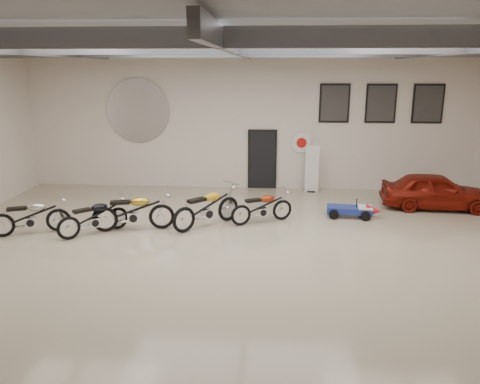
# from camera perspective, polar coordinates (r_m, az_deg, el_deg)

# --- Properties ---
(floor) EXTENTS (16.00, 12.00, 0.01)m
(floor) POSITION_cam_1_polar(r_m,az_deg,el_deg) (11.67, -0.39, -6.75)
(floor) COLOR tan
(floor) RESTS_ON ground
(ceiling) EXTENTS (16.00, 12.00, 0.01)m
(ceiling) POSITION_cam_1_polar(r_m,az_deg,el_deg) (10.86, -0.44, 18.57)
(ceiling) COLOR gray
(ceiling) RESTS_ON back_wall
(back_wall) EXTENTS (16.00, 0.02, 5.00)m
(back_wall) POSITION_cam_1_polar(r_m,az_deg,el_deg) (16.93, 1.08, 8.80)
(back_wall) COLOR beige
(back_wall) RESTS_ON floor
(ceiling_beams) EXTENTS (15.80, 11.80, 0.32)m
(ceiling_beams) POSITION_cam_1_polar(r_m,az_deg,el_deg) (10.85, -0.44, 17.25)
(ceiling_beams) COLOR #5B5D63
(ceiling_beams) RESTS_ON ceiling
(door) EXTENTS (0.92, 0.08, 2.10)m
(door) POSITION_cam_1_polar(r_m,az_deg,el_deg) (17.08, 2.73, 3.92)
(door) COLOR black
(door) RESTS_ON back_wall
(logo_plaque) EXTENTS (2.30, 0.06, 1.16)m
(logo_plaque) POSITION_cam_1_polar(r_m,az_deg,el_deg) (17.50, -12.32, 9.65)
(logo_plaque) COLOR silver
(logo_plaque) RESTS_ON back_wall
(poster_left) EXTENTS (1.05, 0.08, 1.35)m
(poster_left) POSITION_cam_1_polar(r_m,az_deg,el_deg) (16.96, 11.44, 10.56)
(poster_left) COLOR black
(poster_left) RESTS_ON back_wall
(poster_mid) EXTENTS (1.05, 0.08, 1.35)m
(poster_mid) POSITION_cam_1_polar(r_m,az_deg,el_deg) (17.24, 16.80, 10.29)
(poster_mid) COLOR black
(poster_mid) RESTS_ON back_wall
(poster_right) EXTENTS (1.05, 0.08, 1.35)m
(poster_right) POSITION_cam_1_polar(r_m,az_deg,el_deg) (17.66, 21.94, 9.96)
(poster_right) COLOR black
(poster_right) RESTS_ON back_wall
(oil_sign) EXTENTS (0.72, 0.10, 0.72)m
(oil_sign) POSITION_cam_1_polar(r_m,az_deg,el_deg) (17.00, 7.50, 5.98)
(oil_sign) COLOR white
(oil_sign) RESTS_ON back_wall
(banner_stand) EXTENTS (0.49, 0.22, 1.75)m
(banner_stand) POSITION_cam_1_polar(r_m,az_deg,el_deg) (16.74, 8.77, 2.91)
(banner_stand) COLOR white
(banner_stand) RESTS_ON floor
(motorcycle_silver) EXTENTS (2.06, 1.31, 1.03)m
(motorcycle_silver) POSITION_cam_1_polar(r_m,az_deg,el_deg) (13.58, -24.24, -2.66)
(motorcycle_silver) COLOR silver
(motorcycle_silver) RESTS_ON floor
(motorcycle_black) EXTENTS (1.82, 1.71, 0.99)m
(motorcycle_black) POSITION_cam_1_polar(r_m,az_deg,el_deg) (12.99, -17.44, -2.85)
(motorcycle_black) COLOR silver
(motorcycle_black) RESTS_ON floor
(motorcycle_gold) EXTENTS (2.26, 1.14, 1.13)m
(motorcycle_gold) POSITION_cam_1_polar(r_m,az_deg,el_deg) (13.00, -12.90, -2.21)
(motorcycle_gold) COLOR silver
(motorcycle_gold) RESTS_ON floor
(motorcycle_yellow) EXTENTS (2.05, 2.03, 1.15)m
(motorcycle_yellow) POSITION_cam_1_polar(r_m,az_deg,el_deg) (13.01, -4.08, -1.80)
(motorcycle_yellow) COLOR silver
(motorcycle_yellow) RESTS_ON floor
(motorcycle_red) EXTENTS (1.93, 1.35, 0.97)m
(motorcycle_red) POSITION_cam_1_polar(r_m,az_deg,el_deg) (13.32, 2.70, -1.77)
(motorcycle_red) COLOR silver
(motorcycle_red) RESTS_ON floor
(go_kart) EXTENTS (1.68, 0.89, 0.59)m
(go_kart) POSITION_cam_1_polar(r_m,az_deg,el_deg) (14.27, 13.75, -1.86)
(go_kart) COLOR navy
(go_kart) RESTS_ON floor
(vintage_car) EXTENTS (1.56, 3.40, 1.13)m
(vintage_car) POSITION_cam_1_polar(r_m,az_deg,el_deg) (15.89, 22.78, 0.12)
(vintage_car) COLOR maroon
(vintage_car) RESTS_ON floor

